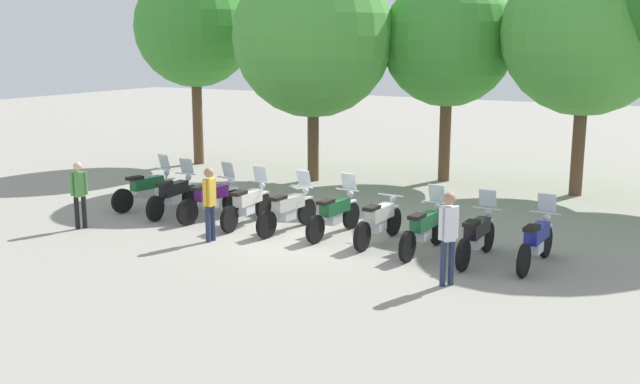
# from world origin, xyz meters

# --- Properties ---
(ground_plane) EXTENTS (80.00, 80.00, 0.00)m
(ground_plane) POSITION_xyz_m (0.00, 0.00, 0.00)
(ground_plane) COLOR gray
(motorcycle_0) EXTENTS (0.69, 2.18, 1.37)m
(motorcycle_0) POSITION_xyz_m (-5.16, 0.26, 0.52)
(motorcycle_0) COLOR black
(motorcycle_0) RESTS_ON ground_plane
(motorcycle_1) EXTENTS (0.62, 2.19, 1.37)m
(motorcycle_1) POSITION_xyz_m (-4.03, 0.00, 0.52)
(motorcycle_1) COLOR black
(motorcycle_1) RESTS_ON ground_plane
(motorcycle_2) EXTENTS (0.68, 2.18, 1.37)m
(motorcycle_2) POSITION_xyz_m (-2.87, 0.06, 0.52)
(motorcycle_2) COLOR black
(motorcycle_2) RESTS_ON ground_plane
(motorcycle_3) EXTENTS (0.62, 2.19, 1.37)m
(motorcycle_3) POSITION_xyz_m (-1.73, 0.00, 0.52)
(motorcycle_3) COLOR black
(motorcycle_3) RESTS_ON ground_plane
(motorcycle_4) EXTENTS (0.63, 2.19, 1.37)m
(motorcycle_4) POSITION_xyz_m (-0.57, -0.00, 0.52)
(motorcycle_4) COLOR black
(motorcycle_4) RESTS_ON ground_plane
(motorcycle_5) EXTENTS (0.62, 2.19, 1.37)m
(motorcycle_5) POSITION_xyz_m (0.57, 0.17, 0.52)
(motorcycle_5) COLOR black
(motorcycle_5) RESTS_ON ground_plane
(motorcycle_6) EXTENTS (0.62, 2.19, 0.99)m
(motorcycle_6) POSITION_xyz_m (1.72, 0.10, 0.50)
(motorcycle_6) COLOR black
(motorcycle_6) RESTS_ON ground_plane
(motorcycle_7) EXTENTS (0.62, 2.19, 1.37)m
(motorcycle_7) POSITION_xyz_m (2.87, -0.13, 0.52)
(motorcycle_7) COLOR black
(motorcycle_7) RESTS_ON ground_plane
(motorcycle_8) EXTENTS (0.62, 2.19, 1.37)m
(motorcycle_8) POSITION_xyz_m (4.02, -0.15, 0.52)
(motorcycle_8) COLOR black
(motorcycle_8) RESTS_ON ground_plane
(motorcycle_9) EXTENTS (0.62, 2.19, 1.37)m
(motorcycle_9) POSITION_xyz_m (5.17, 0.04, 0.52)
(motorcycle_9) COLOR black
(motorcycle_9) RESTS_ON ground_plane
(person_0) EXTENTS (0.23, 0.40, 1.67)m
(person_0) POSITION_xyz_m (-1.60, -1.64, 0.97)
(person_0) COLOR #232D4C
(person_0) RESTS_ON ground_plane
(person_1) EXTENTS (0.29, 0.38, 1.61)m
(person_1) POSITION_xyz_m (-5.00, -2.23, 0.93)
(person_1) COLOR black
(person_1) RESTS_ON ground_plane
(person_2) EXTENTS (0.32, 0.35, 1.74)m
(person_2) POSITION_xyz_m (4.04, -1.95, 1.03)
(person_2) COLOR #232D4C
(person_2) RESTS_ON ground_plane
(tree_0) EXTENTS (4.19, 4.19, 6.95)m
(tree_0) POSITION_xyz_m (-8.49, 6.64, 4.83)
(tree_0) COLOR brown
(tree_0) RESTS_ON ground_plane
(tree_1) EXTENTS (5.00, 5.00, 7.02)m
(tree_1) POSITION_xyz_m (-3.23, 5.81, 4.51)
(tree_1) COLOR brown
(tree_1) RESTS_ON ground_plane
(tree_2) EXTENTS (4.08, 4.08, 6.44)m
(tree_2) POSITION_xyz_m (0.43, 7.82, 4.38)
(tree_2) COLOR brown
(tree_2) RESTS_ON ground_plane
(tree_3) EXTENTS (4.69, 4.69, 6.98)m
(tree_3) POSITION_xyz_m (4.53, 7.54, 4.62)
(tree_3) COLOR brown
(tree_3) RESTS_ON ground_plane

